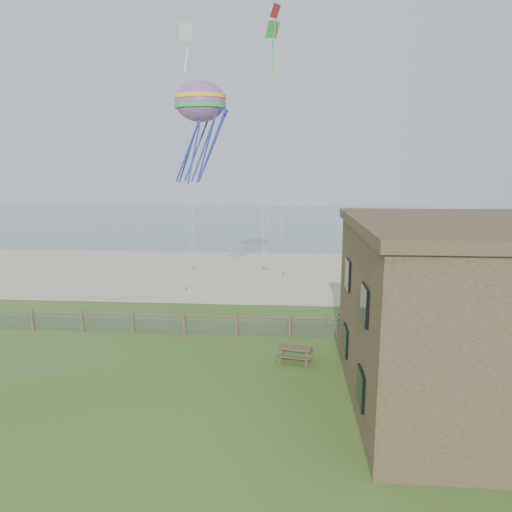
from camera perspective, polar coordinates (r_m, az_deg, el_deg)
The scene contains 10 objects.
ground at distance 20.79m, azimuth -4.41°, elevation -15.70°, with size 160.00×160.00×0.00m, color #385B1F.
sand_beach at distance 41.53m, azimuth 0.13°, elevation -2.10°, with size 72.00×20.00×0.02m, color tan.
ocean at distance 84.94m, azimuth 2.28°, elevation 4.51°, with size 160.00×68.00×0.02m, color slate.
chainlink_fence at distance 26.06m, azimuth -2.43°, elevation -8.76°, with size 36.20×0.20×1.25m, color brown, non-canonical shape.
motel_deck at distance 27.02m, azimuth 26.31°, elevation -9.87°, with size 15.00×2.00×0.50m, color brown.
picnic_table at distance 22.86m, azimuth 4.85°, elevation -12.21°, with size 1.63×1.23×0.69m, color brown, non-canonical shape.
octopus_kite at distance 31.72m, azimuth -6.91°, elevation 15.33°, with size 3.47×2.45×7.15m, color #FF284D, non-canonical shape.
kite_white at distance 39.40m, azimuth -8.79°, elevation 24.75°, with size 1.23×0.70×2.93m, color white, non-canonical shape.
kite_red at distance 37.13m, azimuth 2.43°, elevation 27.58°, with size 0.94×0.70×1.89m, color red, non-canonical shape.
kite_green at distance 38.62m, azimuth 2.07°, elevation 24.89°, with size 1.21×0.70×3.36m, color green, non-canonical shape.
Camera 1 is at (2.91, -18.39, 9.26)m, focal length 32.00 mm.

